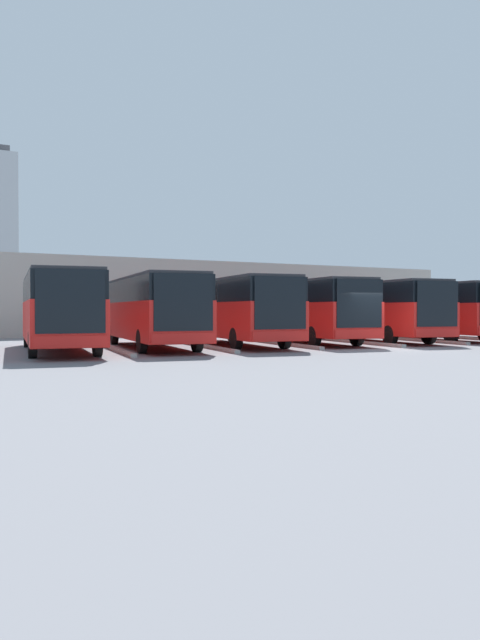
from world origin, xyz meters
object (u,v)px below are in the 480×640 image
Objects in this scene: bus_5 at (151,308)px; bus_3 at (303,309)px; bus_4 at (234,309)px; bus_6 at (58,308)px; bus_0 at (475,309)px; bus_1 at (428,309)px; bus_2 at (372,309)px.

bus_3 is at bearing -169.91° from bus_5.
bus_4 is 1.00× the size of bus_6.
bus_4 is 8.56m from bus_6.
bus_0 is 21.36m from bus_5.
bus_5 is at bearing 10.09° from bus_3.
bus_0 is 4.28m from bus_1.
bus_6 is (17.08, 0.28, 0.00)m from bus_2.
bus_0 and bus_6 have the same top height.
bus_1 is 1.00× the size of bus_4.
bus_0 is at bearing -167.87° from bus_1.
bus_5 is 4.30m from bus_6.
bus_0 and bus_2 have the same top height.
bus_4 is (4.27, 0.24, 0.00)m from bus_3.
bus_3 is at bearing -168.49° from bus_6.
bus_6 is (25.63, 0.64, 0.00)m from bus_0.
bus_2 is at bearing -177.79° from bus_3.
bus_2 and bus_5 have the same top height.
bus_3 is 12.83m from bus_6.
bus_1 is at bearing 12.13° from bus_0.
bus_6 is at bearing 11.51° from bus_3.
bus_0 is 1.00× the size of bus_4.
bus_3 is at bearing 7.84° from bus_0.
bus_3 is at bearing -168.50° from bus_4.
bus_4 is (17.08, 0.15, 0.00)m from bus_0.
bus_6 is at bearing 9.18° from bus_2.
bus_2 and bus_3 have the same top height.
bus_4 is at bearing 11.50° from bus_3.
bus_0 is at bearing -171.26° from bus_5.
bus_6 is (4.27, 0.46, 0.00)m from bus_5.
bus_1 is at bearing -174.31° from bus_3.
bus_6 is (8.54, 0.49, 0.00)m from bus_4.
bus_0 is at bearing -171.24° from bus_4.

